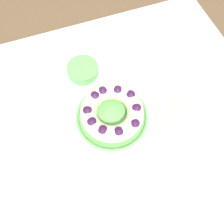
{
  "coord_description": "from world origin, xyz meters",
  "views": [
    {
      "loc": [
        -0.11,
        -0.32,
        1.57
      ],
      "look_at": [
        0.01,
        0.01,
        0.8
      ],
      "focal_mm": 35.0,
      "sensor_mm": 36.0,
      "label": 1
    }
  ],
  "objects_px": {
    "serving_dish": "(112,116)",
    "cake_knife": "(60,137)",
    "serving_knife": "(45,141)",
    "bundt_cake": "(112,112)",
    "fork": "(50,131)",
    "napkin": "(170,111)",
    "side_bowl": "(83,70)"
  },
  "relations": [
    {
      "from": "serving_dish",
      "to": "napkin",
      "type": "xyz_separation_m",
      "value": [
        0.24,
        -0.06,
        -0.01
      ]
    },
    {
      "from": "serving_dish",
      "to": "serving_knife",
      "type": "height_order",
      "value": "serving_dish"
    },
    {
      "from": "fork",
      "to": "cake_knife",
      "type": "height_order",
      "value": "cake_knife"
    },
    {
      "from": "bundt_cake",
      "to": "cake_knife",
      "type": "bearing_deg",
      "value": -177.24
    },
    {
      "from": "bundt_cake",
      "to": "serving_knife",
      "type": "bearing_deg",
      "value": -178.86
    },
    {
      "from": "serving_dish",
      "to": "cake_knife",
      "type": "distance_m",
      "value": 0.22
    },
    {
      "from": "bundt_cake",
      "to": "napkin",
      "type": "height_order",
      "value": "bundt_cake"
    },
    {
      "from": "serving_knife",
      "to": "cake_knife",
      "type": "bearing_deg",
      "value": -2.27
    },
    {
      "from": "serving_dish",
      "to": "bundt_cake",
      "type": "xyz_separation_m",
      "value": [
        -0.0,
        0.0,
        0.05
      ]
    },
    {
      "from": "fork",
      "to": "cake_knife",
      "type": "bearing_deg",
      "value": -48.69
    },
    {
      "from": "fork",
      "to": "napkin",
      "type": "height_order",
      "value": "fork"
    },
    {
      "from": "fork",
      "to": "napkin",
      "type": "xyz_separation_m",
      "value": [
        0.49,
        -0.08,
        -0.0
      ]
    },
    {
      "from": "fork",
      "to": "cake_knife",
      "type": "xyz_separation_m",
      "value": [
        0.03,
        -0.04,
        -0.0
      ]
    },
    {
      "from": "bundt_cake",
      "to": "napkin",
      "type": "xyz_separation_m",
      "value": [
        0.24,
        -0.06,
        -0.05
      ]
    },
    {
      "from": "fork",
      "to": "serving_knife",
      "type": "distance_m",
      "value": 0.04
    },
    {
      "from": "bundt_cake",
      "to": "fork",
      "type": "relative_size",
      "value": 1.18
    },
    {
      "from": "fork",
      "to": "side_bowl",
      "type": "bearing_deg",
      "value": 49.86
    },
    {
      "from": "bundt_cake",
      "to": "fork",
      "type": "height_order",
      "value": "bundt_cake"
    },
    {
      "from": "serving_dish",
      "to": "napkin",
      "type": "distance_m",
      "value": 0.24
    },
    {
      "from": "serving_dish",
      "to": "serving_knife",
      "type": "xyz_separation_m",
      "value": [
        -0.28,
        -0.01,
        -0.01
      ]
    },
    {
      "from": "serving_dish",
      "to": "side_bowl",
      "type": "relative_size",
      "value": 2.1
    },
    {
      "from": "cake_knife",
      "to": "serving_knife",
      "type": "bearing_deg",
      "value": 172.09
    },
    {
      "from": "napkin",
      "to": "side_bowl",
      "type": "bearing_deg",
      "value": 132.94
    },
    {
      "from": "fork",
      "to": "bundt_cake",
      "type": "bearing_deg",
      "value": -3.53
    },
    {
      "from": "serving_knife",
      "to": "cake_knife",
      "type": "distance_m",
      "value": 0.06
    },
    {
      "from": "bundt_cake",
      "to": "serving_knife",
      "type": "height_order",
      "value": "bundt_cake"
    },
    {
      "from": "fork",
      "to": "cake_knife",
      "type": "relative_size",
      "value": 1.09
    },
    {
      "from": "fork",
      "to": "side_bowl",
      "type": "distance_m",
      "value": 0.3
    },
    {
      "from": "cake_knife",
      "to": "napkin",
      "type": "xyz_separation_m",
      "value": [
        0.46,
        -0.05,
        -0.0
      ]
    },
    {
      "from": "bundt_cake",
      "to": "cake_knife",
      "type": "height_order",
      "value": "bundt_cake"
    },
    {
      "from": "fork",
      "to": "serving_dish",
      "type": "bearing_deg",
      "value": -3.53
    },
    {
      "from": "serving_knife",
      "to": "napkin",
      "type": "distance_m",
      "value": 0.52
    }
  ]
}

